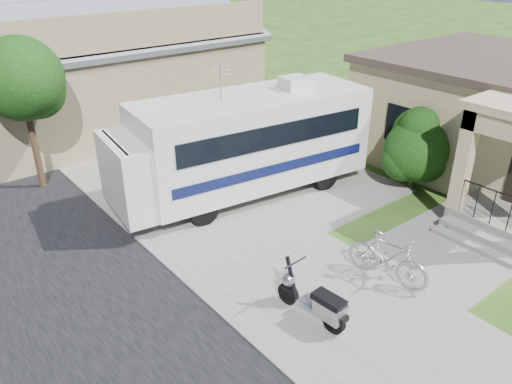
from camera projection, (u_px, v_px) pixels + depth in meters
ground at (341, 275)px, 11.41m from camera, size 120.00×120.00×0.00m
sidewalk_slab at (114, 155)px, 17.82m from camera, size 4.00×80.00×0.06m
driveway_slab at (266, 188)px, 15.38m from camera, size 7.00×6.00×0.05m
walk_slab at (454, 247)px, 12.39m from camera, size 4.00×3.00×0.05m
house at (496, 112)px, 16.60m from camera, size 9.47×7.80×3.54m
warehouse at (89, 75)px, 20.27m from camera, size 12.50×8.40×5.04m
street_tree_a at (25, 82)px, 14.21m from camera, size 2.44×2.40×4.58m
motorhome at (244, 141)px, 14.38m from camera, size 7.87×3.31×3.92m
shrub at (416, 147)px, 14.99m from camera, size 2.10×2.00×2.58m
scooter at (316, 302)px, 9.77m from camera, size 0.60×1.72×1.13m
bicycle at (387, 260)px, 10.91m from camera, size 0.89×2.00×1.16m
garden_hose at (450, 228)px, 13.12m from camera, size 0.41×0.41×0.18m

